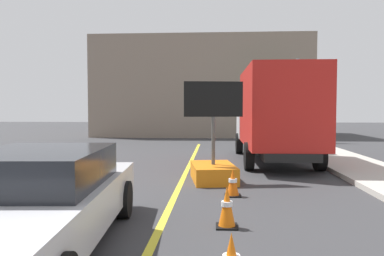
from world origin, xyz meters
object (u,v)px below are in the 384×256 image
traffic_cone_far_lane (227,207)px  traffic_cone_curbside (233,183)px  box_truck (275,113)px  pickup_car (34,201)px  arrow_board_trailer (213,163)px  highway_guide_sign (284,85)px

traffic_cone_far_lane → traffic_cone_curbside: traffic_cone_far_lane is taller
box_truck → pickup_car: (-4.63, -9.04, -1.11)m
arrow_board_trailer → traffic_cone_curbside: arrow_board_trailer is taller
box_truck → pickup_car: box_truck is taller
pickup_car → traffic_cone_curbside: bearing=50.7°
box_truck → traffic_cone_curbside: box_truck is taller
arrow_board_trailer → traffic_cone_curbside: (0.45, -1.78, -0.18)m
box_truck → highway_guide_sign: 9.38m
traffic_cone_far_lane → traffic_cone_curbside: 2.25m
pickup_car → traffic_cone_far_lane: size_ratio=7.54×
pickup_car → highway_guide_sign: highway_guide_sign is taller
arrow_board_trailer → highway_guide_sign: bearing=71.9°
highway_guide_sign → traffic_cone_curbside: highway_guide_sign is taller
arrow_board_trailer → pickup_car: bearing=-114.5°
arrow_board_trailer → traffic_cone_curbside: size_ratio=4.34×
highway_guide_sign → arrow_board_trailer: bearing=-108.1°
box_truck → traffic_cone_curbside: size_ratio=11.51×
pickup_car → highway_guide_sign: size_ratio=1.05×
highway_guide_sign → traffic_cone_far_lane: size_ratio=7.20×
box_truck → highway_guide_sign: size_ratio=1.43×
box_truck → traffic_cone_curbside: 6.03m
pickup_car → highway_guide_sign: (6.59, 18.08, 2.72)m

